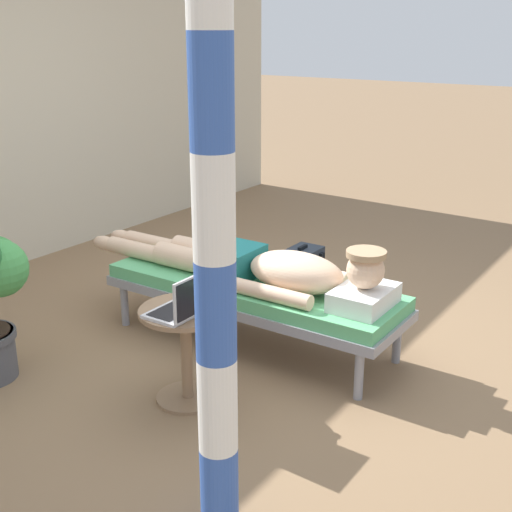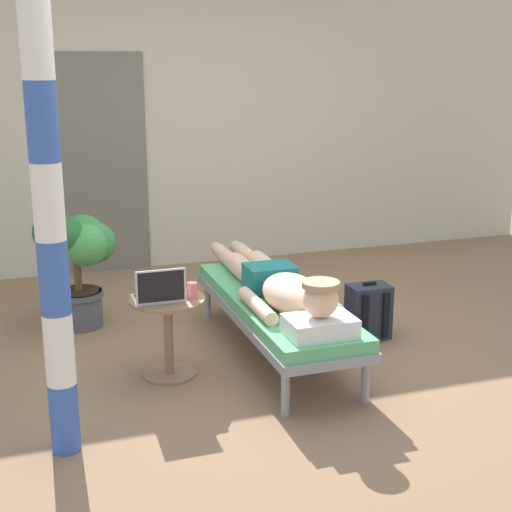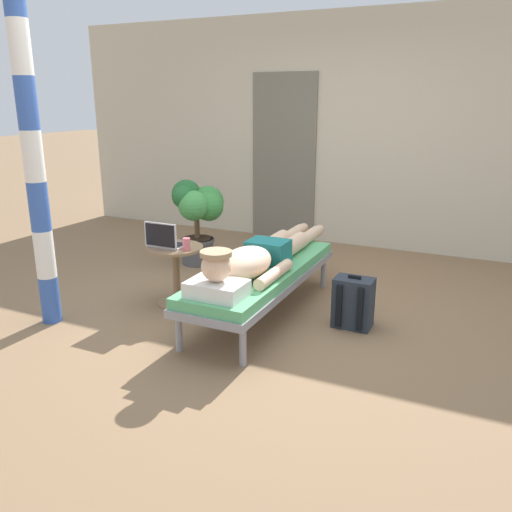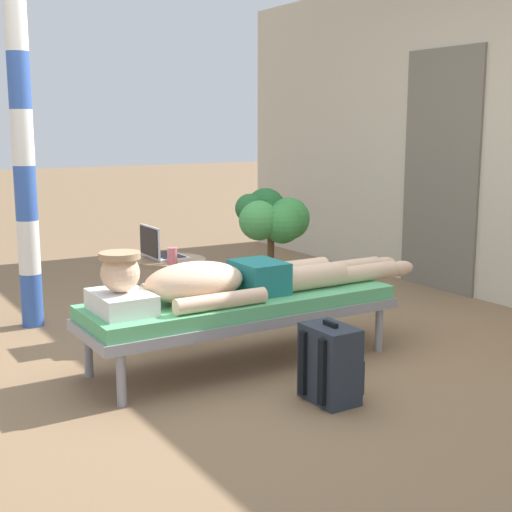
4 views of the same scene
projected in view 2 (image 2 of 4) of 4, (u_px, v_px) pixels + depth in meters
ground_plane at (271, 352)px, 5.15m from camera, size 40.00×40.00×0.00m
house_wall_back at (185, 126)px, 7.10m from camera, size 7.60×0.20×2.70m
house_door_panel at (102, 165)px, 6.83m from camera, size 0.84×0.03×2.04m
lounge_chair at (276, 307)px, 5.01m from camera, size 0.61×1.91×0.42m
person_reclining at (280, 286)px, 4.90m from camera, size 0.53×2.17×0.33m
side_table at (168, 323)px, 4.68m from camera, size 0.48×0.48×0.52m
laptop at (159, 293)px, 4.55m from camera, size 0.31×0.24×0.23m
drink_glass at (192, 291)px, 4.62m from camera, size 0.06×0.06×0.10m
backpack at (368, 312)px, 5.36m from camera, size 0.30×0.26×0.42m
potted_plant at (78, 252)px, 5.49m from camera, size 0.60×0.60×0.90m
porch_post at (48, 202)px, 3.52m from camera, size 0.15×0.15×2.65m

